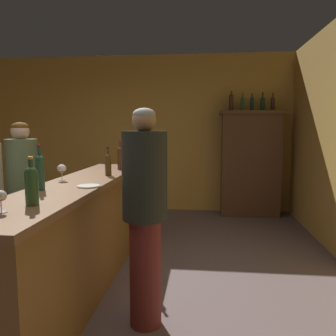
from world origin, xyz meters
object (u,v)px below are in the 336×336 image
at_px(wine_bottle_chardonnay, 40,171).
at_px(wine_bottle_malbec, 121,157).
at_px(wine_glass_front, 62,169).
at_px(display_bottle_center, 252,103).
at_px(display_cabinet, 250,162).
at_px(wine_bottle_riesling, 108,163).
at_px(display_bottle_midright, 262,103).
at_px(bar_counter, 80,235).
at_px(cheese_plate, 89,186).
at_px(wine_bottle_merlot, 31,184).
at_px(display_bottle_left, 231,102).
at_px(patron_in_navy, 23,185).
at_px(bartender, 145,209).
at_px(display_bottle_midleft, 242,103).
at_px(display_bottle_right, 273,103).
at_px(wine_glass_mid, 1,197).

bearing_deg(wine_bottle_chardonnay, wine_bottle_malbec, 77.65).
xyz_separation_m(wine_glass_front, display_bottle_center, (2.08, 2.85, 0.79)).
relative_size(display_cabinet, wine_bottle_chardonnay, 5.01).
distance_m(wine_bottle_riesling, display_bottle_midright, 3.24).
bearing_deg(bar_counter, wine_bottle_riesling, 68.17).
relative_size(cheese_plate, display_bottle_midright, 0.63).
xyz_separation_m(wine_bottle_merlot, wine_glass_front, (-0.23, 0.97, -0.03)).
distance_m(wine_bottle_chardonnay, display_bottle_left, 3.82).
bearing_deg(patron_in_navy, display_bottle_midright, 73.12).
bearing_deg(bartender, display_bottle_midleft, -90.61).
bearing_deg(wine_bottle_riesling, display_bottle_midleft, 57.37).
bearing_deg(display_cabinet, wine_bottle_riesling, -125.13).
relative_size(wine_bottle_malbec, display_bottle_left, 1.03).
xyz_separation_m(wine_bottle_chardonnay, display_bottle_midright, (2.21, 3.34, 0.74)).
bearing_deg(wine_bottle_riesling, patron_in_navy, 168.14).
bearing_deg(display_bottle_midleft, bar_counter, -121.26).
height_order(bar_counter, wine_glass_front, wine_glass_front).
bearing_deg(wine_glass_front, bar_counter, -13.49).
height_order(display_bottle_center, patron_in_navy, display_bottle_center).
relative_size(display_bottle_center, bartender, 0.19).
distance_m(bar_counter, wine_bottle_chardonnay, 0.80).
distance_m(display_bottle_center, display_bottle_right, 0.34).
bearing_deg(wine_bottle_malbec, display_bottle_right, 43.75).
relative_size(cheese_plate, bartender, 0.12).
height_order(wine_glass_front, bartender, bartender).
height_order(wine_glass_front, display_bottle_midleft, display_bottle_midleft).
xyz_separation_m(wine_bottle_merlot, patron_in_navy, (-0.95, 1.55, -0.29)).
height_order(wine_glass_mid, display_bottle_midleft, display_bottle_midleft).
bearing_deg(wine_bottle_riesling, display_bottle_left, 60.50).
relative_size(display_bottle_midleft, patron_in_navy, 0.20).
distance_m(display_bottle_right, patron_in_navy, 4.01).
bearing_deg(display_cabinet, display_bottle_center, 180.00).
bearing_deg(wine_bottle_malbec, cheese_plate, -88.87).
distance_m(wine_bottle_merlot, display_bottle_midleft, 4.25).
distance_m(wine_bottle_chardonnay, display_bottle_right, 4.17).
distance_m(wine_glass_front, cheese_plate, 0.48).
bearing_deg(display_bottle_midleft, cheese_plate, -116.52).
height_order(wine_bottle_chardonnay, display_bottle_midleft, display_bottle_midleft).
distance_m(display_cabinet, wine_glass_mid, 4.46).
xyz_separation_m(wine_bottle_malbec, display_bottle_right, (2.09, 2.00, 0.75)).
bearing_deg(wine_glass_front, patron_in_navy, 141.04).
xyz_separation_m(display_cabinet, display_bottle_center, (-0.00, 0.00, 0.98)).
xyz_separation_m(display_bottle_center, patron_in_navy, (-2.80, -2.27, -1.05)).
height_order(wine_bottle_riesling, wine_bottle_merlot, wine_bottle_merlot).
bearing_deg(wine_bottle_merlot, wine_glass_front, 103.53).
xyz_separation_m(display_bottle_left, display_bottle_midleft, (0.19, -0.00, -0.02)).
distance_m(wine_bottle_malbec, wine_glass_front, 0.92).
distance_m(cheese_plate, patron_in_navy, 1.39).
bearing_deg(bartender, cheese_plate, -8.50).
bearing_deg(wine_bottle_merlot, wine_bottle_chardonnay, 111.54).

